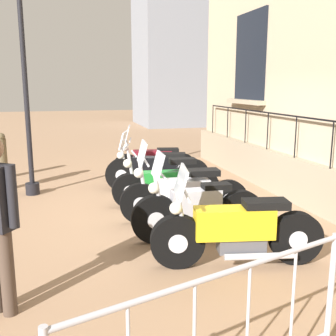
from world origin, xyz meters
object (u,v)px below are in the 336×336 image
(motorcycle_black, at_px, (156,171))
(lamppost, at_px, (23,58))
(motorcycle_maroon, at_px, (154,162))
(crowd_barrier, at_px, (222,335))
(bollard, at_px, (2,155))
(motorcycle_green, at_px, (166,184))
(motorcycle_silver, at_px, (197,210))
(motorcycle_white, at_px, (183,194))
(motorcycle_yellow, at_px, (236,231))

(motorcycle_black, height_order, lamppost, lamppost)
(motorcycle_maroon, xyz_separation_m, lamppost, (2.69, 0.48, 2.29))
(motorcycle_maroon, distance_m, crowd_barrier, 6.87)
(lamppost, relative_size, bollard, 4.53)
(motorcycle_green, height_order, motorcycle_silver, motorcycle_silver)
(motorcycle_maroon, relative_size, lamppost, 0.39)
(motorcycle_white, distance_m, motorcycle_yellow, 1.80)
(motorcycle_green, bearing_deg, motorcycle_white, 92.71)
(motorcycle_silver, bearing_deg, motorcycle_green, -90.30)
(crowd_barrier, relative_size, bollard, 2.08)
(motorcycle_silver, distance_m, bollard, 5.98)
(motorcycle_maroon, xyz_separation_m, motorcycle_green, (0.22, 1.94, -0.05))
(motorcycle_yellow, xyz_separation_m, crowd_barrier, (1.06, 2.09, 0.12))
(motorcycle_black, distance_m, motorcycle_silver, 2.84)
(motorcycle_white, height_order, lamppost, lamppost)
(motorcycle_white, bearing_deg, motorcycle_maroon, -93.40)
(motorcycle_silver, bearing_deg, lamppost, -52.85)
(motorcycle_green, relative_size, crowd_barrier, 0.90)
(motorcycle_maroon, xyz_separation_m, motorcycle_silver, (0.23, 3.74, -0.00))
(motorcycle_black, xyz_separation_m, motorcycle_green, (0.06, 1.04, -0.05))
(motorcycle_silver, distance_m, motorcycle_yellow, 0.96)
(lamppost, bearing_deg, motorcycle_white, 136.31)
(lamppost, height_order, bollard, lamppost)
(lamppost, bearing_deg, motorcycle_green, 149.49)
(motorcycle_silver, height_order, motorcycle_yellow, motorcycle_silver)
(motorcycle_yellow, bearing_deg, lamppost, -57.85)
(motorcycle_black, bearing_deg, crowd_barrier, 80.71)
(motorcycle_green, bearing_deg, crowd_barrier, 79.49)
(bollard, bearing_deg, motorcycle_white, 128.13)
(motorcycle_white, xyz_separation_m, crowd_barrier, (0.94, 3.88, 0.11))
(motorcycle_maroon, relative_size, motorcycle_green, 0.95)
(motorcycle_silver, relative_size, crowd_barrier, 0.87)
(motorcycle_yellow, height_order, lamppost, lamppost)
(motorcycle_silver, distance_m, lamppost, 4.69)
(motorcycle_silver, bearing_deg, bollard, -57.30)
(motorcycle_maroon, xyz_separation_m, motorcycle_yellow, (0.05, 4.69, -0.00))
(motorcycle_white, bearing_deg, crowd_barrier, 76.37)
(motorcycle_black, relative_size, crowd_barrier, 0.94)
(motorcycle_white, distance_m, bollard, 5.32)
(motorcycle_silver, xyz_separation_m, bollard, (3.23, -5.03, 0.11))
(motorcycle_white, xyz_separation_m, motorcycle_yellow, (-0.12, 1.80, -0.01))
(motorcycle_green, xyz_separation_m, bollard, (3.24, -3.24, 0.16))
(motorcycle_black, height_order, motorcycle_white, motorcycle_white)
(motorcycle_maroon, height_order, motorcycle_green, motorcycle_maroon)
(motorcycle_black, height_order, motorcycle_green, motorcycle_black)
(lamppost, bearing_deg, motorcycle_black, 170.54)
(motorcycle_yellow, relative_size, bollard, 1.96)
(motorcycle_maroon, distance_m, bollard, 3.69)
(motorcycle_yellow, bearing_deg, motorcycle_maroon, -90.62)
(motorcycle_maroon, bearing_deg, motorcycle_black, 80.42)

